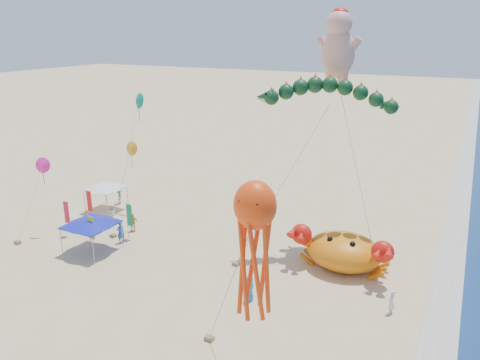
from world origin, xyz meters
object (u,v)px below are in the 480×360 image
at_px(dragon_kite, 328,98).
at_px(canopy_white, 105,186).
at_px(crab_inflatable, 344,250).
at_px(octopus_kite, 255,239).
at_px(cherub_kite, 339,44).
at_px(canopy_blue, 91,222).

bearing_deg(dragon_kite, canopy_white, -177.72).
distance_m(crab_inflatable, octopus_kite, 13.56).
relative_size(crab_inflatable, octopus_kite, 0.73).
height_order(cherub_kite, canopy_blue, cherub_kite).
xyz_separation_m(dragon_kite, octopus_kite, (0.94, -14.21, -4.79)).
xyz_separation_m(dragon_kite, canopy_blue, (-15.78, -8.01, -9.46)).
height_order(crab_inflatable, canopy_white, crab_inflatable).
height_order(cherub_kite, octopus_kite, cherub_kite).
bearing_deg(octopus_kite, canopy_white, 148.38).
xyz_separation_m(crab_inflatable, canopy_white, (-23.20, 1.16, 1.03)).
xyz_separation_m(dragon_kite, canopy_white, (-20.80, -0.83, -9.46)).
height_order(octopus_kite, canopy_white, octopus_kite).
distance_m(canopy_blue, canopy_white, 8.76).
bearing_deg(crab_inflatable, canopy_blue, -161.68).
relative_size(dragon_kite, canopy_white, 3.86).
distance_m(cherub_kite, canopy_blue, 22.94).
bearing_deg(canopy_blue, cherub_kite, 33.99).
bearing_deg(canopy_white, dragon_kite, 2.28).
bearing_deg(canopy_white, crab_inflatable, -2.87).
relative_size(crab_inflatable, cherub_kite, 0.41).
bearing_deg(octopus_kite, crab_inflatable, 83.19).
relative_size(cherub_kite, canopy_white, 5.36).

